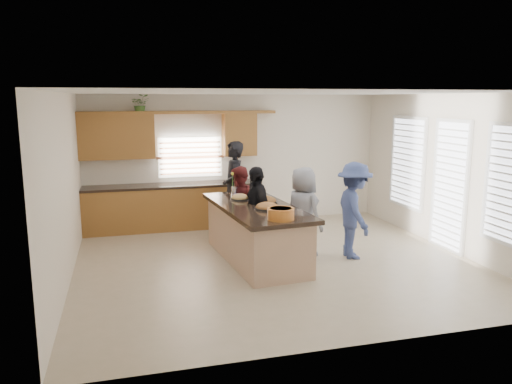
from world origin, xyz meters
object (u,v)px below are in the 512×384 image
object	(u,v)px
island	(256,234)
woman_left_mid	(239,205)
woman_left_front	(256,212)
woman_right_back	(354,210)
salad_bowl	(281,213)
woman_left_back	(234,188)
woman_right_front	(303,212)

from	to	relation	value
island	woman_left_mid	xyz separation A→B (m)	(-0.05, 1.03, 0.28)
woman_left_front	woman_right_back	distance (m)	1.67
island	salad_bowl	world-z (taller)	salad_bowl
island	woman_left_back	world-z (taller)	woman_left_back
island	woman_left_back	size ratio (longest dim) A/B	1.49
woman_left_mid	woman_left_back	bearing A→B (deg)	-178.87
salad_bowl	woman_left_front	size ratio (longest dim) A/B	0.25
island	woman_left_front	bearing A→B (deg)	69.50
woman_left_back	woman_left_front	size ratio (longest dim) A/B	1.19
woman_right_back	salad_bowl	bearing A→B (deg)	123.10
woman_left_back	woman_left_front	distance (m)	1.60
island	woman_right_back	xyz separation A→B (m)	(1.65, -0.30, 0.38)
woman_left_mid	woman_left_front	world-z (taller)	woman_left_front
salad_bowl	woman_right_back	world-z (taller)	woman_right_back
woman_left_back	woman_left_front	xyz separation A→B (m)	(0.04, -1.59, -0.15)
woman_left_mid	woman_right_back	distance (m)	2.16
woman_left_front	woman_left_mid	bearing A→B (deg)	-178.90
island	woman_left_mid	bearing A→B (deg)	87.68
island	woman_left_front	distance (m)	0.39
island	woman_right_back	distance (m)	1.72
woman_left_mid	woman_left_front	bearing A→B (deg)	12.73
woman_left_back	woman_right_front	bearing A→B (deg)	28.70
woman_left_back	woman_right_front	world-z (taller)	woman_left_back
woman_left_front	woman_left_back	bearing A→B (deg)	175.66
woman_right_back	woman_right_front	xyz separation A→B (m)	(-0.81, 0.31, -0.05)
woman_left_back	woman_right_front	xyz separation A→B (m)	(0.83, -1.77, -0.16)
island	woman_right_front	size ratio (longest dim) A/B	1.79
woman_left_back	woman_right_back	size ratio (longest dim) A/B	1.13
island	woman_left_back	xyz separation A→B (m)	(0.01, 1.78, 0.49)
salad_bowl	woman_left_back	bearing A→B (deg)	91.67
salad_bowl	woman_left_front	xyz separation A→B (m)	(-0.04, 1.24, -0.25)
island	salad_bowl	size ratio (longest dim) A/B	7.04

